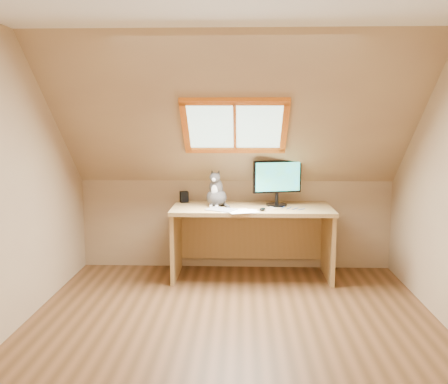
{
  "coord_description": "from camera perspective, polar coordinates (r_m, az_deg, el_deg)",
  "views": [
    {
      "loc": [
        0.07,
        -3.82,
        1.7
      ],
      "look_at": [
        -0.1,
        1.0,
        0.98
      ],
      "focal_mm": 40.0,
      "sensor_mm": 36.0,
      "label": 1
    }
  ],
  "objects": [
    {
      "name": "monitor",
      "position": [
        5.33,
        6.1,
        1.39
      ],
      "size": [
        0.52,
        0.22,
        0.49
      ],
      "color": "black",
      "rests_on": "desk"
    },
    {
      "name": "cat",
      "position": [
        5.29,
        -0.89,
        -0.12
      ],
      "size": [
        0.27,
        0.3,
        0.4
      ],
      "color": "#46413E",
      "rests_on": "desk"
    },
    {
      "name": "desk",
      "position": [
        5.4,
        3.19,
        -3.97
      ],
      "size": [
        1.69,
        0.74,
        0.77
      ],
      "color": "tan",
      "rests_on": "ground"
    },
    {
      "name": "cables",
      "position": [
        5.19,
        6.76,
        -1.89
      ],
      "size": [
        0.51,
        0.26,
        0.01
      ],
      "color": "silver",
      "rests_on": "desk"
    },
    {
      "name": "desk_speaker",
      "position": [
        5.56,
        -4.58,
        -0.56
      ],
      "size": [
        0.11,
        0.11,
        0.12
      ],
      "primitive_type": "cube",
      "rotation": [
        0.0,
        0.0,
        0.34
      ],
      "color": "black",
      "rests_on": "desk"
    },
    {
      "name": "ground",
      "position": [
        4.19,
        0.95,
        -15.51
      ],
      "size": [
        3.5,
        3.5,
        0.0
      ],
      "primitive_type": "plane",
      "color": "brown",
      "rests_on": "ground"
    },
    {
      "name": "mouse",
      "position": [
        5.06,
        4.42,
        -1.99
      ],
      "size": [
        0.09,
        0.11,
        0.03
      ],
      "primitive_type": "ellipsoid",
      "rotation": [
        0.0,
        0.0,
        -0.36
      ],
      "color": "black",
      "rests_on": "desk"
    },
    {
      "name": "graphics_tablet",
      "position": [
        5.08,
        -0.31,
        -2.03
      ],
      "size": [
        0.34,
        0.31,
        0.01
      ],
      "primitive_type": "cube",
      "rotation": [
        0.0,
        0.0,
        -0.48
      ],
      "color": "#B2B2B7",
      "rests_on": "desk"
    },
    {
      "name": "papers",
      "position": [
        5.03,
        1.73,
        -2.18
      ],
      "size": [
        0.35,
        0.3,
        0.01
      ],
      "color": "white",
      "rests_on": "desk"
    },
    {
      "name": "room_shell",
      "position": [
        3.74,
        0.98,
        4.32
      ],
      "size": [
        3.52,
        3.52,
        2.41
      ],
      "color": "tan",
      "rests_on": "ground"
    }
  ]
}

